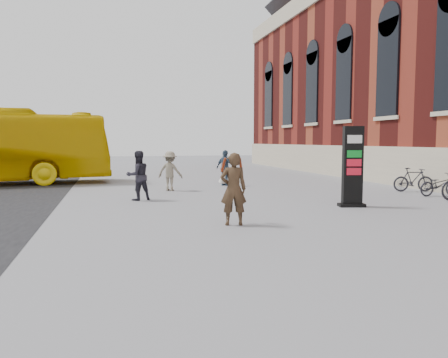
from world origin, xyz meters
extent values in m
plane|color=#9E9EA3|center=(0.00, 0.00, 0.00)|extent=(100.00, 100.00, 0.00)
cube|color=beige|center=(9.44, 6.00, 0.90)|extent=(0.18, 44.00, 1.80)
cube|color=black|center=(4.00, 1.81, 1.26)|extent=(0.65, 0.38, 2.52)
cube|color=black|center=(4.00, 1.81, 0.05)|extent=(0.88, 0.57, 0.10)
cube|color=white|center=(4.00, 1.81, 2.12)|extent=(0.50, 0.37, 0.25)
cube|color=#0A6E1E|center=(4.00, 1.81, 1.67)|extent=(0.50, 0.37, 0.22)
cube|color=#B41123|center=(4.00, 1.81, 1.39)|extent=(0.50, 0.37, 0.22)
cube|color=#B41123|center=(4.00, 1.81, 1.12)|extent=(0.50, 0.37, 0.22)
imported|color=#412F1D|center=(-0.44, -0.16, 0.89)|extent=(0.71, 0.52, 1.78)
cylinder|color=white|center=(-0.44, -0.16, 1.70)|extent=(0.25, 0.25, 0.06)
cone|color=white|center=(-0.19, 0.07, 1.21)|extent=(0.27, 0.25, 0.43)
cylinder|color=maroon|center=(-0.19, 0.07, 1.47)|extent=(0.15, 0.14, 0.37)
cone|color=white|center=(-0.61, 0.13, 1.21)|extent=(0.26, 0.27, 0.43)
cylinder|color=maroon|center=(-0.61, 0.13, 1.47)|extent=(0.14, 0.16, 0.37)
imported|color=#25232D|center=(-2.41, 5.02, 0.86)|extent=(1.01, 0.89, 1.72)
imported|color=gray|center=(-0.94, 7.67, 0.82)|extent=(1.22, 1.05, 1.64)
imported|color=#354B60|center=(1.80, 9.06, 0.82)|extent=(0.92, 1.00, 1.65)
imported|color=#25252D|center=(8.60, 3.35, 0.43)|extent=(1.66, 0.63, 0.86)
imported|color=#25252D|center=(8.60, 4.82, 0.49)|extent=(1.69, 0.84, 0.98)
camera|label=1|loc=(-3.33, -10.34, 2.07)|focal=35.00mm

